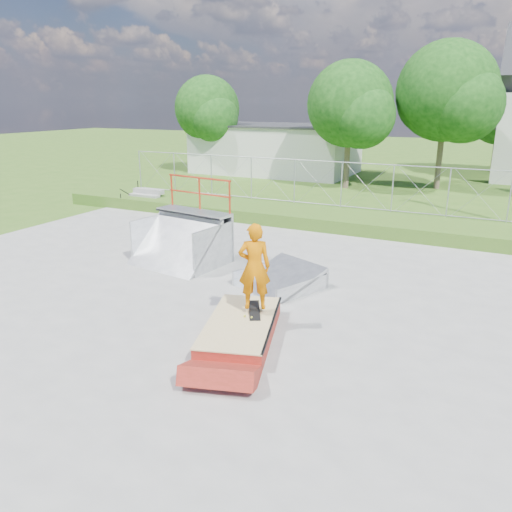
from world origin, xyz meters
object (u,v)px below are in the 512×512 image
(grind_box, at_px, (241,330))
(skater, at_px, (254,270))
(flat_bank_ramp, at_px, (280,278))
(quarter_pipe, at_px, (178,224))

(grind_box, xyz_separation_m, skater, (0.08, 0.46, 1.13))
(grind_box, relative_size, flat_bank_ramp, 1.59)
(grind_box, height_order, quarter_pipe, quarter_pipe)
(flat_bank_ramp, relative_size, skater, 1.03)
(grind_box, bearing_deg, quarter_pipe, 121.59)
(grind_box, xyz_separation_m, quarter_pipe, (-3.85, 3.43, 1.02))
(grind_box, relative_size, quarter_pipe, 1.20)
(grind_box, height_order, skater, skater)
(flat_bank_ramp, height_order, skater, skater)
(skater, bearing_deg, quarter_pipe, -63.32)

